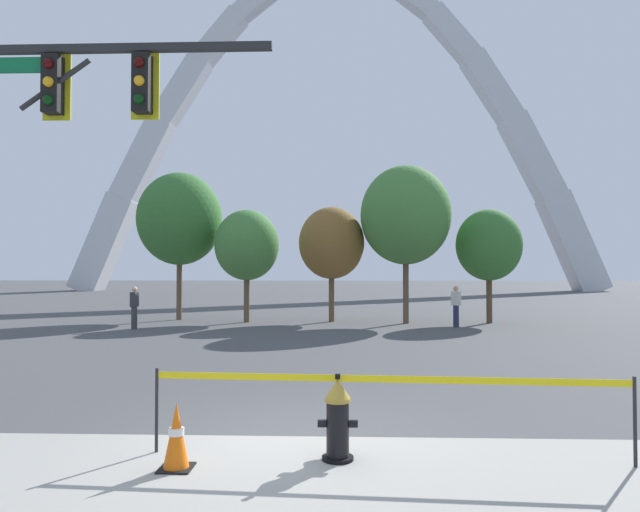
{
  "coord_description": "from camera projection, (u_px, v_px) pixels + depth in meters",
  "views": [
    {
      "loc": [
        0.63,
        -7.43,
        2.17
      ],
      "look_at": [
        0.18,
        5.0,
        2.5
      ],
      "focal_mm": 31.95,
      "sensor_mm": 36.0,
      "label": 1
    }
  ],
  "objects": [
    {
      "name": "ground_plane",
      "position": [
        292.0,
        438.0,
        7.39
      ],
      "size": [
        240.0,
        240.0,
        0.0
      ],
      "primitive_type": "plane",
      "color": "#474749"
    },
    {
      "name": "fire_hydrant",
      "position": [
        338.0,
        419.0,
        6.53
      ],
      "size": [
        0.46,
        0.48,
        0.99
      ],
      "color": "black",
      "rests_on": "ground"
    },
    {
      "name": "caution_tape_barrier",
      "position": [
        386.0,
        399.0,
        6.55
      ],
      "size": [
        5.49,
        0.36,
        1.01
      ],
      "color": "#232326",
      "rests_on": "ground"
    },
    {
      "name": "traffic_cone_by_hydrant",
      "position": [
        176.0,
        437.0,
        6.22
      ],
      "size": [
        0.36,
        0.36,
        0.73
      ],
      "color": "black",
      "rests_on": "ground"
    },
    {
      "name": "traffic_signal_gantry",
      "position": [
        35.0,
        148.0,
        8.76
      ],
      "size": [
        5.02,
        0.44,
        6.0
      ],
      "color": "#232326",
      "rests_on": "ground"
    },
    {
      "name": "monument_arch",
      "position": [
        335.0,
        140.0,
        62.41
      ],
      "size": [
        58.27,
        3.03,
        37.1
      ],
      "color": "silver",
      "rests_on": "ground"
    },
    {
      "name": "tree_far_left",
      "position": [
        180.0,
        219.0,
        25.42
      ],
      "size": [
        3.75,
        3.75,
        6.57
      ],
      "color": "brown",
      "rests_on": "ground"
    },
    {
      "name": "tree_left_mid",
      "position": [
        247.0,
        245.0,
        24.17
      ],
      "size": [
        2.73,
        2.73,
        4.78
      ],
      "color": "brown",
      "rests_on": "ground"
    },
    {
      "name": "tree_center_left",
      "position": [
        332.0,
        243.0,
        24.43
      ],
      "size": [
        2.81,
        2.81,
        4.92
      ],
      "color": "brown",
      "rests_on": "ground"
    },
    {
      "name": "tree_center_right",
      "position": [
        406.0,
        215.0,
        23.66
      ],
      "size": [
        3.75,
        3.75,
        6.56
      ],
      "color": "brown",
      "rests_on": "ground"
    },
    {
      "name": "tree_right_mid",
      "position": [
        489.0,
        245.0,
        23.77
      ],
      "size": [
        2.72,
        2.72,
        4.76
      ],
      "color": "brown",
      "rests_on": "ground"
    },
    {
      "name": "pedestrian_walking_left",
      "position": [
        456.0,
        306.0,
        21.98
      ],
      "size": [
        0.39,
        0.33,
        1.59
      ],
      "color": "#232847",
      "rests_on": "ground"
    },
    {
      "name": "pedestrian_standing_center",
      "position": [
        134.0,
        307.0,
        21.22
      ],
      "size": [
        0.24,
        0.36,
        1.59
      ],
      "color": "#38383D",
      "rests_on": "ground"
    }
  ]
}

